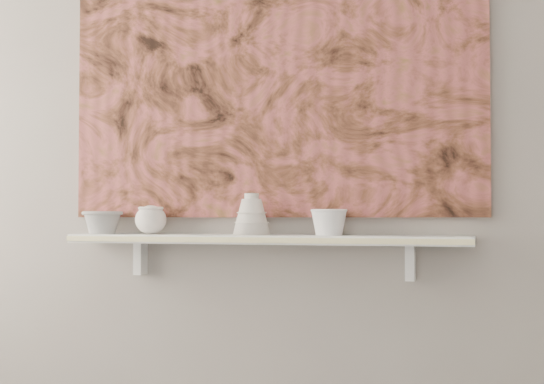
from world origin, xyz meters
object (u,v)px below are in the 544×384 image
(cup_cream, at_px, (151,220))
(bell_vessel, at_px, (252,214))
(shelf, at_px, (263,239))
(bowl_white, at_px, (329,222))
(bowl_grey, at_px, (102,222))
(painting, at_px, (270,62))

(cup_cream, height_order, bell_vessel, bell_vessel)
(shelf, relative_size, bowl_white, 11.37)
(bowl_grey, relative_size, bell_vessel, 1.04)
(cup_cream, bearing_deg, painting, 10.86)
(bowl_grey, bearing_deg, bell_vessel, 0.00)
(shelf, xyz_separation_m, cup_cream, (-0.42, 0.00, 0.07))
(shelf, xyz_separation_m, bowl_grey, (-0.61, 0.00, 0.06))
(shelf, distance_m, bowl_white, 0.24)
(bowl_white, bearing_deg, bowl_grey, 180.00)
(bell_vessel, bearing_deg, cup_cream, 180.00)
(bell_vessel, xyz_separation_m, bowl_white, (0.27, 0.00, -0.03))
(bowl_white, bearing_deg, bell_vessel, 180.00)
(bell_vessel, bearing_deg, painting, 62.16)
(painting, xyz_separation_m, bell_vessel, (-0.04, -0.08, -0.54))
(shelf, height_order, painting, painting)
(bowl_grey, relative_size, bowl_white, 1.21)
(shelf, distance_m, bowl_grey, 0.61)
(painting, bearing_deg, shelf, -90.00)
(shelf, bearing_deg, bowl_grey, 180.00)
(shelf, xyz_separation_m, bowl_white, (0.23, 0.00, 0.06))
(shelf, xyz_separation_m, bell_vessel, (-0.04, 0.00, 0.09))
(shelf, relative_size, bell_vessel, 9.77)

